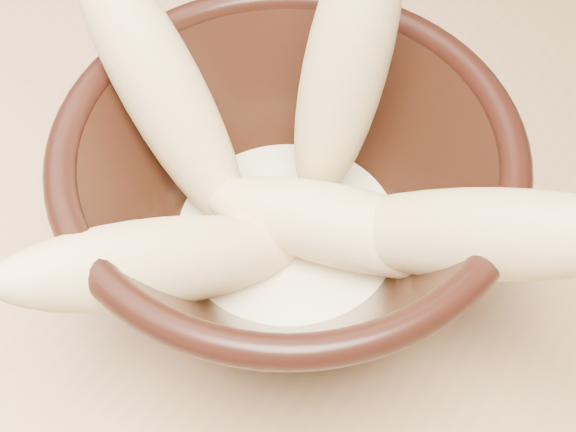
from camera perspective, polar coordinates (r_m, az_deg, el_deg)
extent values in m
cube|color=tan|center=(0.52, 0.91, -3.93)|extent=(1.20, 0.80, 0.04)
cylinder|color=#A78753|center=(1.21, -12.26, 10.41)|extent=(0.05, 0.05, 0.71)
cylinder|color=black|center=(0.49, 0.00, -3.89)|extent=(0.10, 0.10, 0.01)
cylinder|color=black|center=(0.47, 0.00, -2.34)|extent=(0.10, 0.10, 0.01)
torus|color=black|center=(0.39, 0.00, 4.92)|extent=(0.24, 0.24, 0.02)
cylinder|color=#F4EBC4|center=(0.46, 0.00, -1.52)|extent=(0.13, 0.13, 0.02)
ellipsoid|color=#DEC183|center=(0.42, 4.11, 10.56)|extent=(0.04, 0.10, 0.18)
ellipsoid|color=#DEC183|center=(0.43, -8.91, 8.87)|extent=(0.15, 0.07, 0.17)
ellipsoid|color=#DEC183|center=(0.39, 12.33, -1.24)|extent=(0.18, 0.04, 0.16)
ellipsoid|color=#DEC183|center=(0.42, 3.97, -0.77)|extent=(0.16, 0.08, 0.05)
ellipsoid|color=#DEC183|center=(0.39, -8.75, -3.23)|extent=(0.11, 0.17, 0.12)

